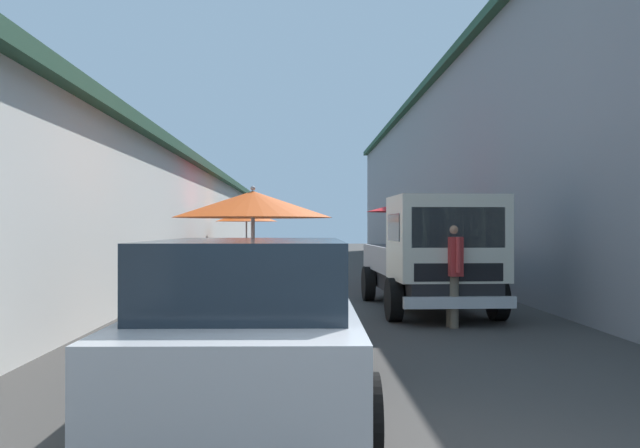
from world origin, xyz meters
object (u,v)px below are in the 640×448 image
at_px(fruit_stall_mid_lane, 416,218).
at_px(parked_scooter, 193,290).
at_px(fruit_stall_near_right, 255,216).
at_px(delivery_truck, 436,256).
at_px(fruit_stall_far_right, 254,225).
at_px(plastic_stool, 431,274).
at_px(hatchback_car, 252,323).
at_px(vendor_by_crates, 452,267).
at_px(fruit_stall_near_left, 245,226).

relative_size(fruit_stall_mid_lane, parked_scooter, 1.39).
height_order(fruit_stall_near_right, fruit_stall_mid_lane, fruit_stall_near_right).
xyz_separation_m(fruit_stall_mid_lane, delivery_truck, (-4.64, 0.46, -0.74)).
relative_size(fruit_stall_far_right, delivery_truck, 0.46).
distance_m(delivery_truck, parked_scooter, 4.34).
bearing_deg(delivery_truck, fruit_stall_mid_lane, -5.68).
xyz_separation_m(fruit_stall_mid_lane, plastic_stool, (1.05, -0.59, -1.45)).
height_order(hatchback_car, delivery_truck, delivery_truck).
xyz_separation_m(hatchback_car, plastic_stool, (11.54, -3.86, -0.41)).
distance_m(fruit_stall_far_right, vendor_by_crates, 3.18).
relative_size(fruit_stall_near_left, hatchback_car, 0.56).
distance_m(fruit_stall_near_right, parked_scooter, 7.18).
relative_size(fruit_stall_near_left, fruit_stall_near_right, 0.85).
height_order(hatchback_car, plastic_stool, hatchback_car).
bearing_deg(vendor_by_crates, plastic_stool, -8.71).
distance_m(fruit_stall_mid_lane, hatchback_car, 11.04).
bearing_deg(fruit_stall_near_right, fruit_stall_mid_lane, -121.08).
bearing_deg(delivery_truck, fruit_stall_far_right, 123.76).
height_order(fruit_stall_far_right, plastic_stool, fruit_stall_far_right).
height_order(fruit_stall_far_right, delivery_truck, fruit_stall_far_right).
height_order(fruit_stall_mid_lane, hatchback_car, fruit_stall_mid_lane).
distance_m(hatchback_car, plastic_stool, 12.18).
relative_size(hatchback_car, delivery_truck, 0.79).
relative_size(fruit_stall_near_right, delivery_truck, 0.52).
distance_m(fruit_stall_far_right, delivery_truck, 3.73).
height_order(delivery_truck, parked_scooter, delivery_truck).
distance_m(fruit_stall_mid_lane, parked_scooter, 6.69).
bearing_deg(vendor_by_crates, parked_scooter, 70.53).
relative_size(fruit_stall_near_left, vendor_by_crates, 1.36).
xyz_separation_m(vendor_by_crates, plastic_stool, (7.06, -1.08, -0.62)).
bearing_deg(parked_scooter, delivery_truck, -91.93).
relative_size(fruit_stall_near_left, delivery_truck, 0.44).
bearing_deg(fruit_stall_near_left, parked_scooter, 179.96).
bearing_deg(vendor_by_crates, hatchback_car, 148.21).
distance_m(fruit_stall_near_right, delivery_truck, 8.11).
relative_size(fruit_stall_near_left, fruit_stall_mid_lane, 0.94).
bearing_deg(hatchback_car, fruit_stall_near_right, 3.96).
bearing_deg(plastic_stool, delivery_truck, 169.53).
bearing_deg(fruit_stall_mid_lane, delivery_truck, 174.32).
bearing_deg(delivery_truck, hatchback_car, 154.34).
height_order(fruit_stall_far_right, fruit_stall_near_left, fruit_stall_near_left).
distance_m(fruit_stall_far_right, fruit_stall_mid_lane, 7.57).
xyz_separation_m(fruit_stall_near_right, plastic_stool, (-1.47, -4.76, -1.54)).
distance_m(hatchback_car, delivery_truck, 6.50).
xyz_separation_m(fruit_stall_mid_lane, vendor_by_crates, (-6.01, 0.49, -0.84)).
distance_m(fruit_stall_near_right, hatchback_car, 13.09).
relative_size(parked_scooter, plastic_stool, 3.89).
distance_m(vendor_by_crates, plastic_stool, 7.17).
bearing_deg(fruit_stall_far_right, fruit_stall_near_right, 3.99).
relative_size(hatchback_car, plastic_stool, 9.05).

